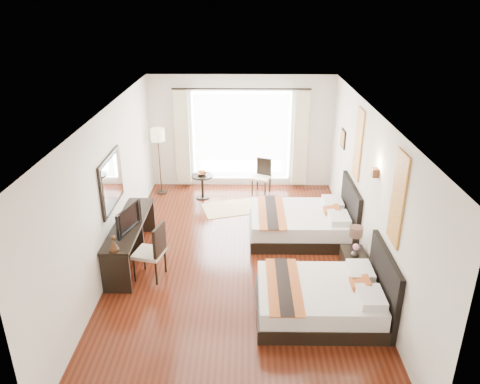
{
  "coord_description": "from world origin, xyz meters",
  "views": [
    {
      "loc": [
        0.13,
        -7.41,
        4.6
      ],
      "look_at": [
        0.01,
        0.39,
        1.24
      ],
      "focal_mm": 35.0,
      "sensor_mm": 36.0,
      "label": 1
    }
  ],
  "objects_px": {
    "nightstand": "(353,263)",
    "side_table": "(202,187)",
    "table_lamp": "(356,233)",
    "vase": "(355,252)",
    "bed_near": "(324,298)",
    "floor_lamp": "(158,139)",
    "bed_far": "(303,223)",
    "window_chair": "(261,183)",
    "console_desk": "(131,241)",
    "fruit_bowl": "(202,174)",
    "desk_chair": "(151,261)",
    "television": "(125,218)"
  },
  "relations": [
    {
      "from": "bed_near",
      "to": "fruit_bowl",
      "type": "distance_m",
      "value": 4.94
    },
    {
      "from": "console_desk",
      "to": "floor_lamp",
      "type": "height_order",
      "value": "floor_lamp"
    },
    {
      "from": "bed_near",
      "to": "console_desk",
      "type": "relative_size",
      "value": 0.88
    },
    {
      "from": "nightstand",
      "to": "side_table",
      "type": "relative_size",
      "value": 0.82
    },
    {
      "from": "nightstand",
      "to": "side_table",
      "type": "bearing_deg",
      "value": 131.72
    },
    {
      "from": "bed_near",
      "to": "desk_chair",
      "type": "height_order",
      "value": "bed_near"
    },
    {
      "from": "bed_far",
      "to": "window_chair",
      "type": "xyz_separation_m",
      "value": [
        -0.79,
        2.21,
        -0.04
      ]
    },
    {
      "from": "television",
      "to": "fruit_bowl",
      "type": "height_order",
      "value": "television"
    },
    {
      "from": "side_table",
      "to": "floor_lamp",
      "type": "bearing_deg",
      "value": 164.26
    },
    {
      "from": "side_table",
      "to": "window_chair",
      "type": "height_order",
      "value": "window_chair"
    },
    {
      "from": "vase",
      "to": "fruit_bowl",
      "type": "bearing_deg",
      "value": 129.77
    },
    {
      "from": "console_desk",
      "to": "desk_chair",
      "type": "relative_size",
      "value": 2.16
    },
    {
      "from": "bed_near",
      "to": "desk_chair",
      "type": "relative_size",
      "value": 1.91
    },
    {
      "from": "bed_far",
      "to": "side_table",
      "type": "relative_size",
      "value": 3.47
    },
    {
      "from": "desk_chair",
      "to": "side_table",
      "type": "height_order",
      "value": "desk_chair"
    },
    {
      "from": "nightstand",
      "to": "floor_lamp",
      "type": "relative_size",
      "value": 0.29
    },
    {
      "from": "desk_chair",
      "to": "fruit_bowl",
      "type": "height_order",
      "value": "desk_chair"
    },
    {
      "from": "table_lamp",
      "to": "vase",
      "type": "bearing_deg",
      "value": -100.52
    },
    {
      "from": "vase",
      "to": "console_desk",
      "type": "distance_m",
      "value": 4.02
    },
    {
      "from": "table_lamp",
      "to": "console_desk",
      "type": "relative_size",
      "value": 0.17
    },
    {
      "from": "bed_far",
      "to": "window_chair",
      "type": "distance_m",
      "value": 2.34
    },
    {
      "from": "vase",
      "to": "console_desk",
      "type": "xyz_separation_m",
      "value": [
        -3.96,
        0.66,
        -0.19
      ]
    },
    {
      "from": "bed_far",
      "to": "window_chair",
      "type": "bearing_deg",
      "value": 109.6
    },
    {
      "from": "bed_near",
      "to": "floor_lamp",
      "type": "height_order",
      "value": "floor_lamp"
    },
    {
      "from": "television",
      "to": "console_desk",
      "type": "bearing_deg",
      "value": 20.66
    },
    {
      "from": "nightstand",
      "to": "desk_chair",
      "type": "relative_size",
      "value": 0.47
    },
    {
      "from": "bed_far",
      "to": "vase",
      "type": "xyz_separation_m",
      "value": [
        0.68,
        -1.6,
        0.28
      ]
    },
    {
      "from": "floor_lamp",
      "to": "side_table",
      "type": "bearing_deg",
      "value": -15.74
    },
    {
      "from": "table_lamp",
      "to": "console_desk",
      "type": "height_order",
      "value": "table_lamp"
    },
    {
      "from": "console_desk",
      "to": "fruit_bowl",
      "type": "bearing_deg",
      "value": 69.28
    },
    {
      "from": "bed_near",
      "to": "table_lamp",
      "type": "bearing_deg",
      "value": 60.44
    },
    {
      "from": "floor_lamp",
      "to": "television",
      "type": "bearing_deg",
      "value": -90.08
    },
    {
      "from": "bed_near",
      "to": "window_chair",
      "type": "xyz_separation_m",
      "value": [
        -0.83,
        4.72,
        -0.02
      ]
    },
    {
      "from": "side_table",
      "to": "window_chair",
      "type": "bearing_deg",
      "value": 13.47
    },
    {
      "from": "desk_chair",
      "to": "side_table",
      "type": "distance_m",
      "value": 3.45
    },
    {
      "from": "window_chair",
      "to": "bed_far",
      "type": "bearing_deg",
      "value": 42.64
    },
    {
      "from": "console_desk",
      "to": "floor_lamp",
      "type": "xyz_separation_m",
      "value": [
        0.02,
        3.1,
        1.0
      ]
    },
    {
      "from": "vase",
      "to": "fruit_bowl",
      "type": "xyz_separation_m",
      "value": [
        -2.89,
        3.48,
        0.04
      ]
    },
    {
      "from": "television",
      "to": "table_lamp",
      "type": "bearing_deg",
      "value": -74.32
    },
    {
      "from": "floor_lamp",
      "to": "nightstand",
      "type": "bearing_deg",
      "value": -41.99
    },
    {
      "from": "nightstand",
      "to": "bed_near",
      "type": "bearing_deg",
      "value": -121.08
    },
    {
      "from": "console_desk",
      "to": "fruit_bowl",
      "type": "distance_m",
      "value": 3.02
    },
    {
      "from": "table_lamp",
      "to": "vase",
      "type": "height_order",
      "value": "table_lamp"
    },
    {
      "from": "bed_near",
      "to": "window_chair",
      "type": "distance_m",
      "value": 4.79
    },
    {
      "from": "bed_near",
      "to": "table_lamp",
      "type": "xyz_separation_m",
      "value": [
        0.7,
        1.23,
        0.47
      ]
    },
    {
      "from": "floor_lamp",
      "to": "side_table",
      "type": "relative_size",
      "value": 2.78
    },
    {
      "from": "console_desk",
      "to": "floor_lamp",
      "type": "distance_m",
      "value": 3.26
    },
    {
      "from": "vase",
      "to": "desk_chair",
      "type": "relative_size",
      "value": 0.14
    },
    {
      "from": "side_table",
      "to": "fruit_bowl",
      "type": "relative_size",
      "value": 2.45
    },
    {
      "from": "table_lamp",
      "to": "bed_near",
      "type": "bearing_deg",
      "value": -119.56
    }
  ]
}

